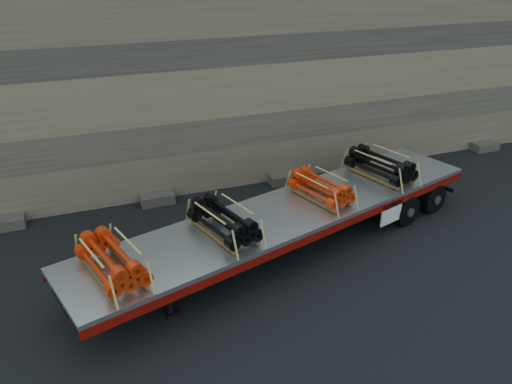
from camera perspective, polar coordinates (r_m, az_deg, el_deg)
ground at (r=15.23m, az=3.42°, el=-6.97°), size 120.00×120.00×0.00m
rock_wall at (r=19.48m, az=-4.23°, el=11.72°), size 44.00×3.00×7.00m
trailer at (r=15.10m, az=3.84°, el=-4.27°), size 13.75×6.26×1.36m
bundle_front at (r=12.20m, az=-16.16°, el=-7.60°), size 1.61×2.34×0.75m
bundle_midfront at (r=13.36m, az=-3.68°, el=-3.39°), size 1.61×2.34×0.75m
bundle_midrear at (r=15.36m, az=7.40°, el=0.44°), size 1.50×2.18×0.70m
bundle_rear at (r=17.23m, az=14.04°, el=2.93°), size 1.69×2.46×0.79m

